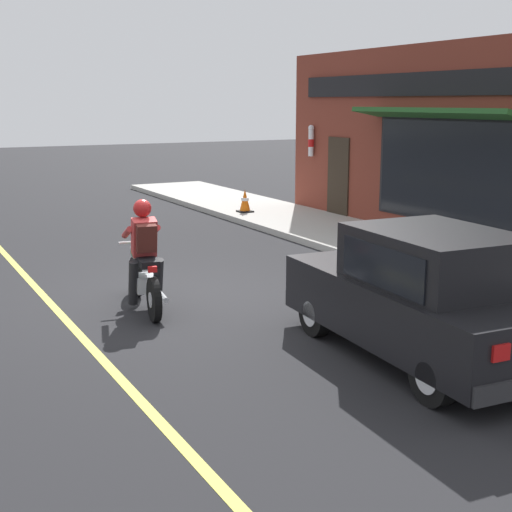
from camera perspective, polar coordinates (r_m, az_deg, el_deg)
name	(u,v)px	position (r m, az deg, el deg)	size (l,w,h in m)	color
ground_plane	(178,299)	(11.10, -6.27, -3.40)	(80.00, 80.00, 0.00)	black
sidewalk_curb	(344,234)	(16.14, 7.08, 1.76)	(2.60, 22.00, 0.14)	#ADAAA3
lane_stripe	(21,271)	(13.44, -18.28, -1.18)	(0.12, 19.80, 0.01)	#D1C64C
storefront_building	(417,142)	(16.44, 12.72, 8.91)	(1.25, 9.49, 4.20)	maroon
motorcycle_with_rider	(144,263)	(10.48, -8.94, -0.60)	(0.65, 2.01, 1.62)	black
car_hatchback	(423,296)	(8.53, 13.24, -3.14)	(1.88, 3.88, 1.57)	black
traffic_cone	(245,201)	(18.74, -0.89, 4.43)	(0.36, 0.36, 0.60)	black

